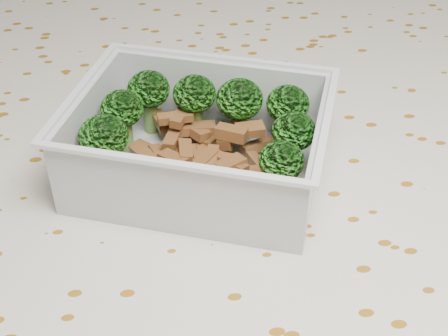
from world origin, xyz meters
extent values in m
cube|color=brown|center=(0.00, 0.00, 0.73)|extent=(1.40, 0.90, 0.04)
cube|color=beige|center=(0.00, 0.00, 0.75)|extent=(1.46, 0.96, 0.01)
cube|color=beige|center=(0.00, 0.48, 0.66)|extent=(1.46, 0.01, 0.18)
cube|color=silver|center=(-0.02, 0.03, 0.76)|extent=(0.21, 0.19, 0.00)
cube|color=silver|center=(0.01, 0.09, 0.79)|extent=(0.17, 0.07, 0.06)
cube|color=silver|center=(-0.04, -0.03, 0.79)|extent=(0.17, 0.07, 0.06)
cube|color=silver|center=(0.07, 0.00, 0.79)|extent=(0.05, 0.12, 0.06)
cube|color=silver|center=(-0.10, 0.06, 0.79)|extent=(0.05, 0.12, 0.06)
cube|color=silver|center=(0.01, 0.10, 0.82)|extent=(0.18, 0.07, 0.00)
cube|color=silver|center=(-0.04, -0.03, 0.82)|extent=(0.18, 0.07, 0.00)
cube|color=silver|center=(0.07, 0.00, 0.82)|extent=(0.05, 0.13, 0.00)
cube|color=silver|center=(-0.10, 0.06, 0.82)|extent=(0.05, 0.13, 0.00)
cylinder|color=#608C3F|center=(-0.05, 0.09, 0.77)|extent=(0.02, 0.02, 0.03)
ellipsoid|color=#379029|center=(-0.05, 0.09, 0.80)|extent=(0.03, 0.03, 0.03)
cylinder|color=#608C3F|center=(-0.01, 0.08, 0.77)|extent=(0.02, 0.02, 0.03)
ellipsoid|color=#379029|center=(-0.01, 0.08, 0.80)|extent=(0.03, 0.03, 0.03)
cylinder|color=#608C3F|center=(0.02, 0.07, 0.77)|extent=(0.02, 0.02, 0.03)
ellipsoid|color=#379029|center=(0.02, 0.07, 0.80)|extent=(0.04, 0.04, 0.03)
cylinder|color=#608C3F|center=(0.06, 0.05, 0.77)|extent=(0.02, 0.02, 0.03)
ellipsoid|color=#379029|center=(0.06, 0.05, 0.80)|extent=(0.03, 0.03, 0.03)
cylinder|color=#608C3F|center=(-0.07, 0.06, 0.77)|extent=(0.02, 0.02, 0.03)
ellipsoid|color=#379029|center=(-0.07, 0.06, 0.80)|extent=(0.03, 0.03, 0.03)
cylinder|color=#608C3F|center=(0.05, 0.02, 0.77)|extent=(0.02, 0.02, 0.03)
ellipsoid|color=#379029|center=(0.05, 0.02, 0.80)|extent=(0.03, 0.03, 0.03)
cylinder|color=#608C3F|center=(-0.08, 0.03, 0.77)|extent=(0.02, 0.02, 0.03)
ellipsoid|color=#379029|center=(-0.08, 0.03, 0.80)|extent=(0.04, 0.04, 0.03)
cylinder|color=#608C3F|center=(0.04, -0.02, 0.77)|extent=(0.02, 0.02, 0.03)
ellipsoid|color=#379029|center=(0.04, -0.02, 0.80)|extent=(0.03, 0.03, 0.03)
cube|color=brown|center=(-0.06, 0.04, 0.78)|extent=(0.02, 0.03, 0.01)
cube|color=brown|center=(0.00, 0.02, 0.78)|extent=(0.02, 0.02, 0.01)
cube|color=brown|center=(-0.01, 0.06, 0.77)|extent=(0.03, 0.03, 0.01)
cube|color=brown|center=(-0.03, 0.04, 0.78)|extent=(0.01, 0.02, 0.01)
cube|color=brown|center=(-0.01, 0.07, 0.77)|extent=(0.02, 0.03, 0.01)
cube|color=brown|center=(-0.05, 0.03, 0.77)|extent=(0.02, 0.03, 0.01)
cube|color=brown|center=(0.03, 0.05, 0.78)|extent=(0.02, 0.01, 0.01)
cube|color=brown|center=(-0.03, 0.07, 0.79)|extent=(0.02, 0.03, 0.01)
cube|color=brown|center=(0.01, 0.04, 0.79)|extent=(0.03, 0.02, 0.01)
cube|color=brown|center=(0.03, 0.02, 0.77)|extent=(0.02, 0.03, 0.01)
cube|color=brown|center=(-0.04, 0.04, 0.77)|extent=(0.03, 0.03, 0.01)
cube|color=brown|center=(-0.01, 0.06, 0.78)|extent=(0.02, 0.02, 0.01)
cube|color=brown|center=(0.00, 0.06, 0.77)|extent=(0.03, 0.03, 0.01)
cube|color=brown|center=(0.01, 0.01, 0.77)|extent=(0.03, 0.01, 0.01)
cube|color=brown|center=(0.00, 0.02, 0.78)|extent=(0.03, 0.03, 0.01)
cube|color=brown|center=(-0.04, 0.08, 0.78)|extent=(0.02, 0.02, 0.01)
cube|color=brown|center=(-0.01, 0.02, 0.78)|extent=(0.03, 0.03, 0.01)
cube|color=brown|center=(-0.03, 0.05, 0.78)|extent=(0.02, 0.03, 0.01)
cube|color=brown|center=(-0.05, 0.05, 0.77)|extent=(0.02, 0.02, 0.01)
cube|color=brown|center=(-0.03, 0.07, 0.79)|extent=(0.03, 0.01, 0.01)
cube|color=brown|center=(-0.03, 0.05, 0.77)|extent=(0.02, 0.03, 0.01)
cube|color=brown|center=(-0.01, 0.05, 0.77)|extent=(0.01, 0.02, 0.01)
cube|color=brown|center=(0.03, 0.05, 0.77)|extent=(0.03, 0.02, 0.01)
cube|color=brown|center=(-0.01, 0.06, 0.78)|extent=(0.03, 0.01, 0.01)
cube|color=brown|center=(-0.02, 0.02, 0.77)|extent=(0.01, 0.03, 0.01)
cube|color=brown|center=(-0.04, 0.03, 0.78)|extent=(0.02, 0.02, 0.01)
cube|color=brown|center=(0.01, 0.05, 0.78)|extent=(0.02, 0.03, 0.01)
cube|color=brown|center=(-0.05, 0.05, 0.77)|extent=(0.03, 0.03, 0.01)
cube|color=brown|center=(-0.01, 0.03, 0.77)|extent=(0.01, 0.02, 0.01)
cube|color=brown|center=(0.01, 0.01, 0.78)|extent=(0.03, 0.02, 0.01)
cube|color=brown|center=(-0.01, 0.05, 0.77)|extent=(0.03, 0.02, 0.01)
cube|color=brown|center=(-0.01, 0.02, 0.78)|extent=(0.01, 0.03, 0.01)
cylinder|color=red|center=(-0.03, -0.01, 0.78)|extent=(0.14, 0.06, 0.03)
sphere|color=red|center=(0.04, -0.03, 0.78)|extent=(0.03, 0.03, 0.03)
sphere|color=red|center=(-0.09, 0.01, 0.78)|extent=(0.03, 0.03, 0.03)
camera|label=1|loc=(-0.05, -0.34, 1.06)|focal=50.00mm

